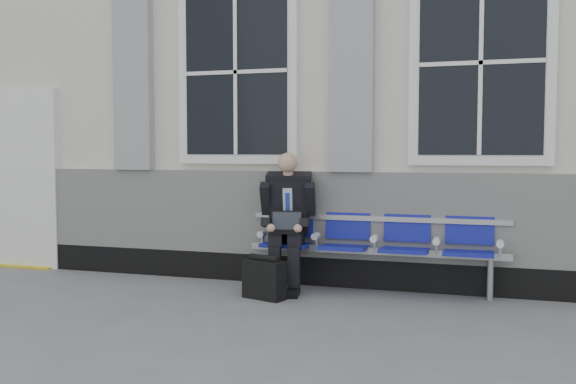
% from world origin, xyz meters
% --- Properties ---
extents(ground, '(70.00, 70.00, 0.00)m').
position_xyz_m(ground, '(0.00, 0.00, 0.00)').
color(ground, slate).
rests_on(ground, ground).
extents(station_building, '(14.40, 4.40, 4.49)m').
position_xyz_m(station_building, '(-0.02, 3.47, 2.22)').
color(station_building, beige).
rests_on(station_building, ground).
extents(bench, '(2.60, 0.47, 0.91)m').
position_xyz_m(bench, '(-0.62, 1.32, 0.55)').
color(bench, '#9EA0A3').
rests_on(bench, ground).
extents(businessman, '(0.59, 0.79, 1.40)m').
position_xyz_m(businessman, '(-1.50, 1.19, 0.76)').
color(businessman, black).
rests_on(businessman, ground).
extents(briefcase, '(0.45, 0.29, 0.42)m').
position_xyz_m(briefcase, '(-1.59, 0.72, 0.19)').
color(briefcase, black).
rests_on(briefcase, ground).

